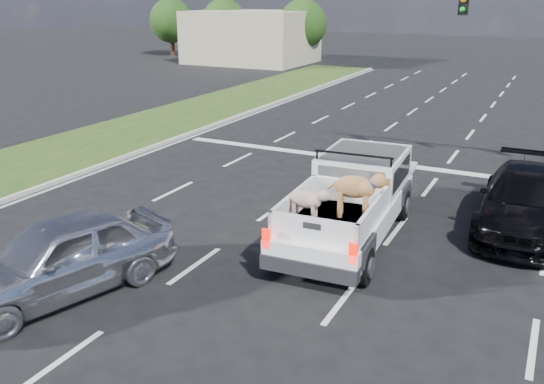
% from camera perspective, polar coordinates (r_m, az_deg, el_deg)
% --- Properties ---
extents(ground, '(160.00, 160.00, 0.00)m').
position_cam_1_polar(ground, '(12.32, -0.81, -8.94)').
color(ground, black).
rests_on(ground, ground).
extents(road_markings, '(17.75, 60.00, 0.01)m').
position_cam_1_polar(road_markings, '(17.92, 8.94, 0.01)').
color(road_markings, silver).
rests_on(road_markings, ground).
extents(grass_median_left, '(5.00, 60.00, 0.10)m').
position_cam_1_polar(grass_median_left, '(23.48, -19.27, 3.84)').
color(grass_median_left, '#223E13').
rests_on(grass_median_left, ground).
extents(curb_left, '(0.15, 60.00, 0.14)m').
position_cam_1_polar(curb_left, '(21.82, -14.75, 3.23)').
color(curb_left, '#AAA79C').
rests_on(curb_left, ground).
extents(building_left, '(10.00, 8.00, 4.40)m').
position_cam_1_polar(building_left, '(52.18, -2.05, 15.10)').
color(building_left, '#B7AB8C').
rests_on(building_left, ground).
extents(tree_far_a, '(4.20, 4.20, 5.40)m').
position_cam_1_polar(tree_far_a, '(59.19, -9.96, 16.36)').
color(tree_far_a, '#332114').
rests_on(tree_far_a, ground).
extents(tree_far_b, '(4.20, 4.20, 5.40)m').
position_cam_1_polar(tree_far_b, '(55.85, -4.78, 16.42)').
color(tree_far_b, '#332114').
rests_on(tree_far_b, ground).
extents(tree_far_c, '(4.20, 4.20, 5.40)m').
position_cam_1_polar(tree_far_c, '(52.14, 3.06, 16.28)').
color(tree_far_c, '#332114').
rests_on(tree_far_c, ground).
extents(pickup_truck, '(2.47, 5.89, 2.16)m').
position_cam_1_polar(pickup_truck, '(14.26, 7.86, -0.68)').
color(pickup_truck, black).
rests_on(pickup_truck, ground).
extents(silver_sedan, '(3.25, 5.07, 1.61)m').
position_cam_1_polar(silver_sedan, '(12.32, -20.27, -6.04)').
color(silver_sedan, '#B2B4B9').
rests_on(silver_sedan, ground).
extents(black_coupe, '(2.22, 5.33, 1.54)m').
position_cam_1_polar(black_coupe, '(16.09, 23.81, -0.79)').
color(black_coupe, black).
rests_on(black_coupe, ground).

